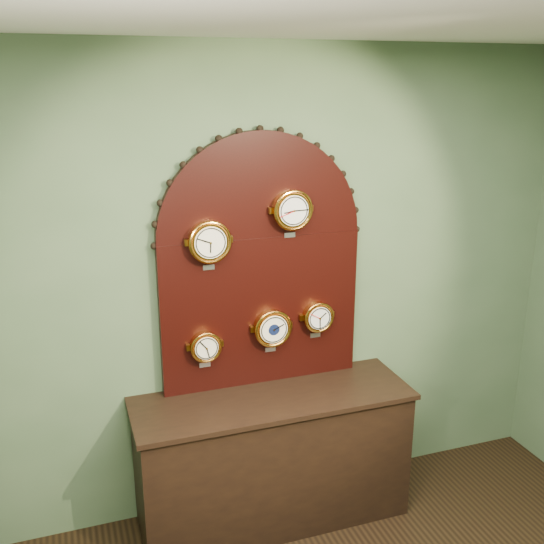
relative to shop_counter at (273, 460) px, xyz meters
name	(u,v)px	position (x,y,z in m)	size (l,w,h in m)	color
wall_back	(258,289)	(0.00, 0.27, 1.00)	(4.00, 4.00, 0.00)	#4E6948
shop_counter	(273,460)	(0.00, 0.00, 0.00)	(1.60, 0.50, 0.80)	black
display_board	(261,255)	(0.00, 0.22, 1.23)	(1.26, 0.06, 1.53)	black
roman_clock	(209,242)	(-0.32, 0.15, 1.35)	(0.24, 0.08, 0.29)	orange
arabic_clock	(292,210)	(0.17, 0.15, 1.49)	(0.23, 0.08, 0.28)	orange
hygrometer	(205,346)	(-0.36, 0.15, 0.73)	(0.18, 0.08, 0.24)	orange
barometer	(272,328)	(0.05, 0.15, 0.79)	(0.23, 0.08, 0.28)	orange
tide_clock	(318,317)	(0.34, 0.15, 0.83)	(0.19, 0.08, 0.24)	orange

